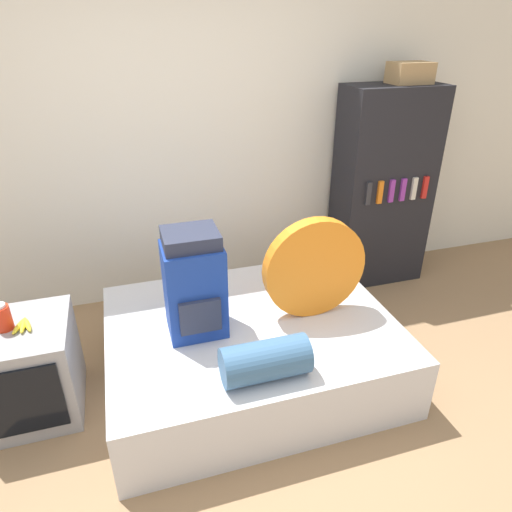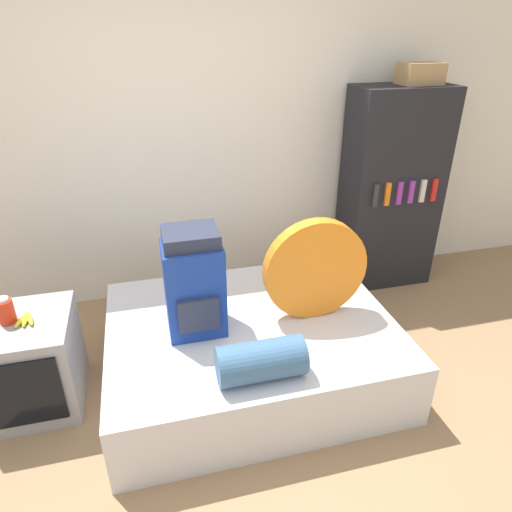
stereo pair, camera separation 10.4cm
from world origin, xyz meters
TOP-DOWN VIEW (x-y plane):
  - ground_plane at (0.00, 0.00)m, footprint 16.00×16.00m
  - wall_back at (0.00, 1.86)m, footprint 8.00×0.05m
  - bed at (0.21, 0.65)m, footprint 1.74×1.36m
  - backpack at (-0.12, 0.67)m, footprint 0.33×0.32m
  - tent_bag at (0.61, 0.63)m, footprint 0.64×0.09m
  - sleeping_roll at (0.14, 0.16)m, footprint 0.45×0.21m
  - television at (-1.10, 0.74)m, footprint 0.53×0.57m
  - canister at (-1.15, 0.75)m, footprint 0.09×0.09m
  - banana_bunch at (-1.06, 0.74)m, footprint 0.11×0.15m
  - bookshelf at (1.63, 1.58)m, footprint 0.77×0.41m
  - cardboard_box at (1.73, 1.58)m, footprint 0.30×0.21m

SIDE VIEW (x-z plane):
  - ground_plane at x=0.00m, z-range 0.00..0.00m
  - bed at x=0.21m, z-range 0.00..0.41m
  - television at x=-1.10m, z-range 0.00..0.58m
  - sleeping_roll at x=0.14m, z-range 0.41..0.62m
  - banana_bunch at x=-1.06m, z-range 0.58..0.61m
  - canister at x=-1.15m, z-range 0.58..0.73m
  - backpack at x=-0.12m, z-range 0.40..1.04m
  - tent_bag at x=0.61m, z-range 0.41..1.05m
  - bookshelf at x=1.63m, z-range 0.00..1.64m
  - wall_back at x=0.00m, z-range 0.00..2.60m
  - cardboard_box at x=1.73m, z-range 1.64..1.79m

